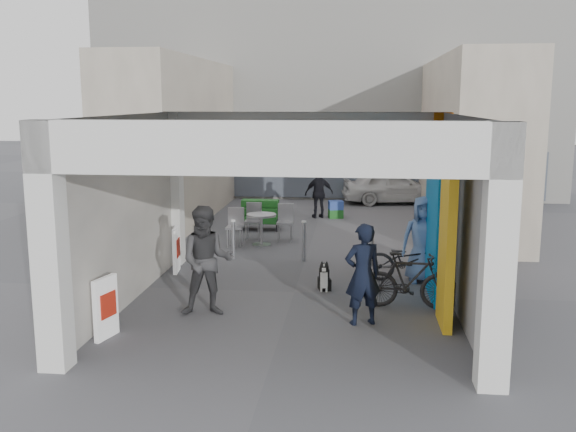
# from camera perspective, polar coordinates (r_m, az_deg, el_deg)

# --- Properties ---
(ground) EXTENTS (90.00, 90.00, 0.00)m
(ground) POSITION_cam_1_polar(r_m,az_deg,el_deg) (12.82, 0.57, -6.78)
(ground) COLOR #4E4E53
(ground) RESTS_ON ground
(arcade_canopy) EXTENTS (6.40, 6.45, 6.40)m
(arcade_canopy) POSITION_cam_1_polar(r_m,az_deg,el_deg) (11.49, 2.88, 2.97)
(arcade_canopy) COLOR silver
(arcade_canopy) RESTS_ON ground
(far_building) EXTENTS (18.00, 4.08, 8.00)m
(far_building) POSITION_cam_1_polar(r_m,az_deg,el_deg) (26.22, 3.63, 10.76)
(far_building) COLOR silver
(far_building) RESTS_ON ground
(plaza_bldg_left) EXTENTS (2.00, 9.00, 5.00)m
(plaza_bldg_left) POSITION_cam_1_polar(r_m,az_deg,el_deg) (20.54, -9.99, 6.60)
(plaza_bldg_left) COLOR #BFB39E
(plaza_bldg_left) RESTS_ON ground
(plaza_bldg_right) EXTENTS (2.00, 9.00, 5.00)m
(plaza_bldg_right) POSITION_cam_1_polar(r_m,az_deg,el_deg) (20.01, 15.77, 6.28)
(plaza_bldg_right) COLOR #BFB39E
(plaza_bldg_right) RESTS_ON ground
(bollard_left) EXTENTS (0.09, 0.09, 0.93)m
(bollard_left) POSITION_cam_1_polar(r_m,az_deg,el_deg) (15.39, -4.88, -2.12)
(bollard_left) COLOR #9A9CA2
(bollard_left) RESTS_ON ground
(bollard_center) EXTENTS (0.09, 0.09, 0.95)m
(bollard_center) POSITION_cam_1_polar(r_m,az_deg,el_deg) (15.11, 1.42, -2.29)
(bollard_center) COLOR #9A9CA2
(bollard_center) RESTS_ON ground
(bollard_right) EXTENTS (0.09, 0.09, 0.83)m
(bollard_right) POSITION_cam_1_polar(r_m,az_deg,el_deg) (14.87, 7.46, -2.80)
(bollard_right) COLOR #9A9CA2
(bollard_right) RESTS_ON ground
(advert_board_near) EXTENTS (0.22, 0.55, 1.00)m
(advert_board_near) POSITION_cam_1_polar(r_m,az_deg,el_deg) (10.70, -15.88, -7.82)
(advert_board_near) COLOR white
(advert_board_near) RESTS_ON ground
(advert_board_far) EXTENTS (0.16, 0.56, 1.00)m
(advert_board_far) POSITION_cam_1_polar(r_m,az_deg,el_deg) (14.38, -9.89, -2.95)
(advert_board_far) COLOR white
(advert_board_far) RESTS_ON ground
(cafe_set) EXTENTS (1.65, 1.33, 0.99)m
(cafe_set) POSITION_cam_1_polar(r_m,az_deg,el_deg) (17.16, -2.64, -1.19)
(cafe_set) COLOR #97979B
(cafe_set) RESTS_ON ground
(produce_stand) EXTENTS (1.30, 0.71, 0.86)m
(produce_stand) POSITION_cam_1_polar(r_m,az_deg,el_deg) (18.86, -2.55, -0.19)
(produce_stand) COLOR black
(produce_stand) RESTS_ON ground
(crate_stack) EXTENTS (0.51, 0.44, 0.56)m
(crate_stack) POSITION_cam_1_polar(r_m,az_deg,el_deg) (20.75, 4.26, 0.59)
(crate_stack) COLOR #175017
(crate_stack) RESTS_ON ground
(border_collie) EXTENTS (0.23, 0.45, 0.62)m
(border_collie) POSITION_cam_1_polar(r_m,az_deg,el_deg) (12.88, 3.24, -5.57)
(border_collie) COLOR black
(border_collie) RESTS_ON ground
(man_with_dog) EXTENTS (0.74, 0.61, 1.75)m
(man_with_dog) POSITION_cam_1_polar(r_m,az_deg,el_deg) (10.89, 6.67, -5.17)
(man_with_dog) COLOR black
(man_with_dog) RESTS_ON ground
(man_back_turned) EXTENTS (1.06, 0.89, 1.95)m
(man_back_turned) POSITION_cam_1_polar(r_m,az_deg,el_deg) (11.35, -7.22, -3.99)
(man_back_turned) COLOR #373739
(man_back_turned) RESTS_ON ground
(man_elderly) EXTENTS (0.92, 0.64, 1.81)m
(man_elderly) POSITION_cam_1_polar(r_m,az_deg,el_deg) (13.62, 11.87, -2.05)
(man_elderly) COLOR #5F81B9
(man_elderly) RESTS_ON ground
(man_crates) EXTENTS (1.02, 0.70, 1.60)m
(man_crates) POSITION_cam_1_polar(r_m,az_deg,el_deg) (20.67, 2.78, 2.03)
(man_crates) COLOR black
(man_crates) RESTS_ON ground
(bicycle_front) EXTENTS (1.86, 0.91, 0.93)m
(bicycle_front) POSITION_cam_1_polar(r_m,az_deg,el_deg) (13.60, 10.69, -3.92)
(bicycle_front) COLOR black
(bicycle_front) RESTS_ON ground
(bicycle_rear) EXTENTS (1.76, 0.56, 1.05)m
(bicycle_rear) POSITION_cam_1_polar(r_m,az_deg,el_deg) (11.93, 10.73, -5.65)
(bicycle_rear) COLOR black
(bicycle_rear) RESTS_ON ground
(white_van) EXTENTS (3.90, 2.06, 1.26)m
(white_van) POSITION_cam_1_polar(r_m,az_deg,el_deg) (23.94, 9.34, 2.63)
(white_van) COLOR silver
(white_van) RESTS_ON ground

